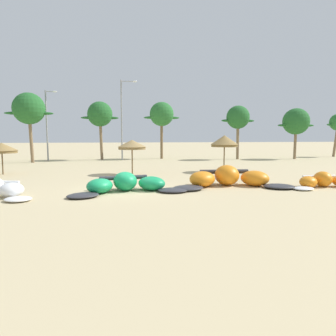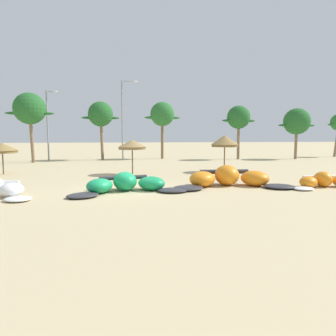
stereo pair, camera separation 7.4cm
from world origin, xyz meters
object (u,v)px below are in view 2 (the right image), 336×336
object	(u,v)px
kite_right_of_center	(326,181)
beach_umbrella_near_van	(2,148)
beach_umbrella_near_palms	(225,141)
palm_left_of_gap	(101,115)
lamppost_west_center	(123,116)
beach_umbrella_middle	(132,145)
palm_center_right	(239,118)
lamppost_west	(48,122)
kite_center	(229,178)
kite_left_of_center	(126,184)
palm_left	(30,109)
palm_right_of_gap	(297,122)
palm_center_left	(162,115)

from	to	relation	value
kite_right_of_center	beach_umbrella_near_van	distance (m)	23.59
beach_umbrella_near_palms	palm_left_of_gap	xyz separation A→B (m)	(-11.26, 15.73, 3.16)
kite_right_of_center	lamppost_west_center	size ratio (longest dim) A/B	0.51
beach_umbrella_middle	palm_left_of_gap	distance (m)	16.86
palm_center_right	lamppost_west	xyz separation A→B (m)	(-24.21, 1.58, -0.61)
beach_umbrella_middle	kite_center	bearing A→B (deg)	-50.97
kite_right_of_center	beach_umbrella_middle	xyz separation A→B (m)	(-11.20, 8.21, 2.03)
kite_left_of_center	kite_center	world-z (taller)	kite_center
kite_center	palm_left_of_gap	size ratio (longest dim) A/B	1.02
kite_left_of_center	beach_umbrella_near_palms	world-z (taller)	beach_umbrella_near_palms
kite_left_of_center	palm_left	xyz separation A→B (m)	(-10.47, 20.56, 5.72)
kite_center	palm_right_of_gap	bearing A→B (deg)	50.47
palm_right_of_gap	lamppost_west_center	distance (m)	22.85
beach_umbrella_middle	lamppost_west	size ratio (longest dim) A/B	0.32
palm_left	palm_center_right	bearing A→B (deg)	2.79
lamppost_west_center	palm_right_of_gap	bearing A→B (deg)	-3.51
kite_center	beach_umbrella_near_van	world-z (taller)	beach_umbrella_near_van
kite_center	beach_umbrella_middle	bearing A→B (deg)	129.03
kite_right_of_center	beach_umbrella_near_palms	distance (m)	9.53
kite_center	palm_center_right	xyz separation A→B (m)	(8.85, 20.94, 4.96)
palm_left	palm_center_left	distance (m)	16.30
palm_left_of_gap	palm_center_right	size ratio (longest dim) A/B	1.06
palm_left_of_gap	beach_umbrella_middle	bearing A→B (deg)	-78.09
kite_right_of_center	beach_umbrella_near_palms	bearing A→B (deg)	111.19
palm_left	beach_umbrella_near_palms	bearing A→B (deg)	-33.10
lamppost_west_center	kite_right_of_center	bearing A→B (deg)	-62.99
kite_left_of_center	kite_center	xyz separation A→B (m)	(6.25, 0.86, 0.08)
beach_umbrella_near_palms	lamppost_west	bearing A→B (deg)	139.21
kite_right_of_center	lamppost_west_center	world-z (taller)	lamppost_west_center
beach_umbrella_near_van	palm_center_left	bearing A→B (deg)	45.55
kite_left_of_center	palm_center_left	world-z (taller)	palm_center_left
beach_umbrella_middle	palm_right_of_gap	distance (m)	26.11
lamppost_west	lamppost_west_center	world-z (taller)	lamppost_west_center
palm_center_left	palm_right_of_gap	size ratio (longest dim) A/B	1.13
palm_left_of_gap	palm_center_left	bearing A→B (deg)	3.75
palm_center_left	palm_right_of_gap	distance (m)	17.94
beach_umbrella_near_van	palm_left_of_gap	bearing A→B (deg)	65.04
lamppost_west	beach_umbrella_near_van	bearing A→B (deg)	-91.99
kite_left_of_center	beach_umbrella_near_palms	distance (m)	12.02
palm_center_right	lamppost_west_center	size ratio (longest dim) A/B	0.70
kite_right_of_center	palm_left_of_gap	bearing A→B (deg)	120.95
palm_left	palm_left_of_gap	world-z (taller)	palm_left
kite_right_of_center	palm_left_of_gap	size ratio (longest dim) A/B	0.68
palm_center_right	palm_right_of_gap	world-z (taller)	palm_center_right
palm_center_right	lamppost_west_center	distance (m)	14.96
kite_left_of_center	kite_right_of_center	size ratio (longest dim) A/B	1.31
palm_right_of_gap	palm_center_right	bearing A→B (deg)	174.90
beach_umbrella_middle	palm_center_left	bearing A→B (deg)	74.26
palm_center_left	beach_umbrella_near_van	bearing A→B (deg)	-134.45
lamppost_west	beach_umbrella_near_palms	bearing A→B (deg)	-40.79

